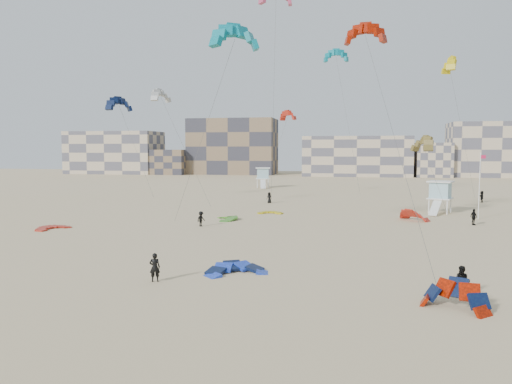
% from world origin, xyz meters
% --- Properties ---
extents(ground, '(320.00, 320.00, 0.00)m').
position_xyz_m(ground, '(0.00, 0.00, 0.00)').
color(ground, tan).
rests_on(ground, ground).
extents(kite_ground_blue, '(5.39, 5.49, 2.15)m').
position_xyz_m(kite_ground_blue, '(1.86, 4.91, 0.00)').
color(kite_ground_blue, blue).
rests_on(kite_ground_blue, ground).
extents(kite_ground_orange, '(4.62, 4.59, 3.35)m').
position_xyz_m(kite_ground_orange, '(14.36, -0.10, 0.00)').
color(kite_ground_orange, red).
rests_on(kite_ground_orange, ground).
extents(kite_ground_red, '(4.49, 4.40, 0.73)m').
position_xyz_m(kite_ground_red, '(-20.64, 18.95, 0.00)').
color(kite_ground_red, red).
rests_on(kite_ground_red, ground).
extents(kite_ground_green, '(4.62, 4.47, 1.36)m').
position_xyz_m(kite_ground_green, '(-5.01, 28.90, 0.00)').
color(kite_ground_green, '#4B982C').
rests_on(kite_ground_green, ground).
extents(kite_ground_red_far, '(5.34, 5.34, 3.78)m').
position_xyz_m(kite_ground_red_far, '(16.11, 32.58, 0.00)').
color(kite_ground_red_far, red).
rests_on(kite_ground_red_far, ground).
extents(kite_ground_yellow, '(3.00, 3.15, 0.54)m').
position_xyz_m(kite_ground_yellow, '(-1.00, 35.28, 0.00)').
color(kite_ground_yellow, '#D7C809').
rests_on(kite_ground_yellow, ground).
extents(kitesurfer_main, '(0.74, 0.58, 1.77)m').
position_xyz_m(kitesurfer_main, '(-2.52, 1.94, 0.88)').
color(kitesurfer_main, black).
rests_on(kitesurfer_main, ground).
extents(kitesurfer_b, '(1.04, 0.96, 1.73)m').
position_xyz_m(kitesurfer_b, '(15.17, 2.13, 0.86)').
color(kitesurfer_b, black).
rests_on(kitesurfer_b, ground).
extents(kitesurfer_c, '(0.99, 1.18, 1.58)m').
position_xyz_m(kitesurfer_c, '(-6.38, 23.59, 0.79)').
color(kitesurfer_c, black).
rests_on(kitesurfer_c, ground).
extents(kitesurfer_d, '(0.81, 1.11, 1.75)m').
position_xyz_m(kitesurfer_d, '(21.90, 30.00, 0.88)').
color(kitesurfer_d, black).
rests_on(kitesurfer_d, ground).
extents(kitesurfer_e, '(0.92, 0.75, 1.64)m').
position_xyz_m(kitesurfer_e, '(-3.18, 47.54, 0.82)').
color(kitesurfer_e, black).
rests_on(kitesurfer_e, ground).
extents(kitesurfer_f, '(0.54, 1.63, 1.75)m').
position_xyz_m(kitesurfer_f, '(28.48, 54.73, 0.87)').
color(kitesurfer_f, black).
rests_on(kitesurfer_f, ground).
extents(kite_fly_teal_a, '(9.89, 6.19, 18.28)m').
position_xyz_m(kite_fly_teal_a, '(-0.99, 16.67, 17.56)').
color(kite_fly_teal_a, '#07889A').
rests_on(kite_fly_teal_a, ground).
extents(kite_fly_orange, '(5.66, 27.94, 20.08)m').
position_xyz_m(kite_fly_orange, '(10.19, 26.85, 19.59)').
color(kite_fly_orange, red).
rests_on(kite_fly_orange, ground).
extents(kite_fly_grey, '(10.06, 6.24, 15.22)m').
position_xyz_m(kite_fly_grey, '(-15.78, 36.39, 14.94)').
color(kite_fly_grey, silver).
rests_on(kite_fly_grey, ground).
extents(kite_fly_olive, '(4.80, 8.67, 9.10)m').
position_xyz_m(kite_fly_olive, '(17.29, 36.26, 8.57)').
color(kite_fly_olive, brown).
rests_on(kite_fly_olive, ground).
extents(kite_fly_yellow, '(7.21, 7.76, 19.87)m').
position_xyz_m(kite_fly_yellow, '(21.83, 46.94, 19.39)').
color(kite_fly_yellow, '#D7C809').
rests_on(kite_fly_yellow, ground).
extents(kite_fly_navy, '(8.84, 5.60, 15.31)m').
position_xyz_m(kite_fly_navy, '(-25.77, 44.60, 14.70)').
color(kite_fly_navy, '#091C38').
rests_on(kite_fly_navy, ground).
extents(kite_fly_teal_b, '(6.39, 10.98, 23.90)m').
position_xyz_m(kite_fly_teal_b, '(5.96, 61.10, 23.74)').
color(kite_fly_teal_b, '#07889A').
rests_on(kite_fly_teal_b, ground).
extents(kite_fly_red, '(6.36, 4.53, 13.93)m').
position_xyz_m(kite_fly_red, '(-1.94, 59.09, 13.69)').
color(kite_fly_red, red).
rests_on(kite_fly_red, ground).
extents(lifeguard_tower_near, '(3.73, 6.05, 4.08)m').
position_xyz_m(lifeguard_tower_near, '(20.07, 40.06, 2.02)').
color(lifeguard_tower_near, white).
rests_on(lifeguard_tower_near, ground).
extents(lifeguard_tower_far, '(3.54, 6.12, 4.25)m').
position_xyz_m(lifeguard_tower_far, '(-9.61, 77.20, 2.11)').
color(lifeguard_tower_far, white).
rests_on(lifeguard_tower_far, ground).
extents(flagpole, '(0.62, 0.10, 7.69)m').
position_xyz_m(flagpole, '(23.48, 34.86, 4.04)').
color(flagpole, white).
rests_on(flagpole, ground).
extents(condo_west_a, '(30.00, 15.00, 14.00)m').
position_xyz_m(condo_west_a, '(-70.00, 130.00, 7.00)').
color(condo_west_a, '#C2AD8E').
rests_on(condo_west_a, ground).
extents(condo_west_b, '(28.00, 14.00, 18.00)m').
position_xyz_m(condo_west_b, '(-30.00, 134.00, 9.00)').
color(condo_west_b, '#786148').
rests_on(condo_west_b, ground).
extents(condo_mid, '(32.00, 16.00, 12.00)m').
position_xyz_m(condo_mid, '(10.00, 130.00, 6.00)').
color(condo_mid, '#C2AD8E').
rests_on(condo_mid, ground).
extents(condo_east, '(26.00, 14.00, 16.00)m').
position_xyz_m(condo_east, '(50.00, 132.00, 8.00)').
color(condo_east, '#C2AD8E').
rests_on(condo_east, ground).
extents(condo_fill_left, '(12.00, 10.00, 8.00)m').
position_xyz_m(condo_fill_left, '(-50.00, 128.00, 4.00)').
color(condo_fill_left, '#786148').
rests_on(condo_fill_left, ground).
extents(condo_fill_right, '(10.00, 10.00, 10.00)m').
position_xyz_m(condo_fill_right, '(32.00, 128.00, 5.00)').
color(condo_fill_right, '#C2AD8E').
rests_on(condo_fill_right, ground).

